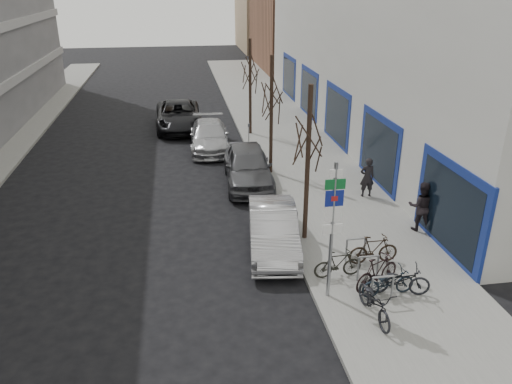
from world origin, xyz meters
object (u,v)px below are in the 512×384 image
object	(u,v)px
bike_mid_inner	(338,264)
pedestrian_near	(367,177)
bike_near_right	(377,272)
bike_mid_curb	(388,280)
bike_rack	(368,265)
meter_mid	(267,168)
lane_car	(179,115)
tree_near	(309,128)
parked_car_front	(273,230)
tree_far	(250,64)
tree_mid	(272,88)
meter_back	(249,133)
pedestrian_far	(421,206)
parked_car_mid	(248,166)
meter_front	(296,225)
bike_far_curb	(399,278)
bike_far_inner	(374,249)
parked_car_back	(210,136)
highway_sign_pole	(332,223)
bike_near_left	(375,300)

from	to	relation	value
bike_mid_inner	pedestrian_near	size ratio (longest dim) A/B	0.90
bike_near_right	bike_mid_curb	size ratio (longest dim) A/B	1.07
bike_rack	meter_mid	bearing A→B (deg)	101.80
lane_car	tree_near	bearing A→B (deg)	-75.95
parked_car_front	lane_car	bearing A→B (deg)	107.57
bike_mid_inner	bike_near_right	bearing A→B (deg)	-128.82
tree_far	bike_mid_curb	xyz separation A→B (m)	(1.48, -16.74, -3.46)
tree_mid	tree_far	bearing A→B (deg)	90.00
meter_back	pedestrian_far	distance (m)	11.54
parked_car_front	pedestrian_far	bearing A→B (deg)	10.43
lane_car	tree_mid	bearing A→B (deg)	-65.80
pedestrian_far	tree_mid	bearing A→B (deg)	-37.39
meter_mid	parked_car_mid	xyz separation A→B (m)	(-0.75, 0.57, -0.06)
meter_front	pedestrian_near	distance (m)	5.29
bike_near_right	lane_car	distance (m)	19.28
bike_near_right	bike_far_curb	xyz separation A→B (m)	(0.49, -0.43, 0.02)
meter_back	bike_far_inner	size ratio (longest dim) A/B	0.78
bike_far_inner	meter_back	bearing A→B (deg)	9.20
parked_car_back	tree_near	bearing A→B (deg)	-74.58
highway_sign_pole	tree_far	distance (m)	16.59
bike_near_left	bike_mid_inner	distance (m)	2.09
meter_back	lane_car	distance (m)	5.94
bike_mid_curb	pedestrian_near	bearing A→B (deg)	-21.12
highway_sign_pole	tree_mid	distance (m)	10.15
bike_mid_curb	highway_sign_pole	bearing A→B (deg)	76.88
bike_far_inner	parked_car_back	size ratio (longest dim) A/B	0.33
meter_mid	bike_far_inner	bearing A→B (deg)	-72.81
bike_mid_inner	bike_rack	bearing A→B (deg)	-111.81
bike_far_curb	pedestrian_near	world-z (taller)	pedestrian_near
tree_far	meter_mid	distance (m)	8.62
bike_rack	pedestrian_far	world-z (taller)	pedestrian_far
bike_mid_curb	bike_mid_inner	world-z (taller)	bike_mid_curb
pedestrian_near	bike_far_curb	bearing A→B (deg)	79.04
bike_rack	tree_far	world-z (taller)	tree_far
meter_mid	bike_far_inner	xyz separation A→B (m)	(2.17, -7.01, -0.27)
bike_far_curb	bike_rack	bearing A→B (deg)	49.69
meter_back	pedestrian_near	bearing A→B (deg)	-62.43
tree_far	bike_mid_inner	size ratio (longest dim) A/B	3.66
bike_near_right	bike_far_inner	size ratio (longest dim) A/B	1.06
bike_mid_inner	pedestrian_far	xyz separation A→B (m)	(3.84, 2.55, 0.47)
bike_far_inner	bike_mid_curb	bearing A→B (deg)	171.63
bike_mid_curb	pedestrian_far	bearing A→B (deg)	-41.95
bike_near_right	tree_near	bearing A→B (deg)	-4.69
meter_mid	lane_car	world-z (taller)	lane_car
bike_mid_curb	bike_far_inner	bearing A→B (deg)	-13.24
bike_near_left	parked_car_mid	world-z (taller)	parked_car_mid
tree_near	parked_car_mid	distance (m)	6.56
meter_mid	parked_car_mid	size ratio (longest dim) A/B	0.25
bike_rack	bike_mid_curb	size ratio (longest dim) A/B	1.40
tree_mid	tree_far	size ratio (longest dim) A/B	1.00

